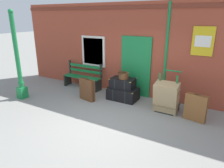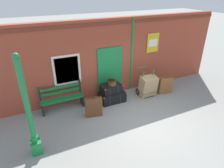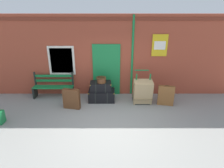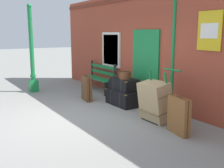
# 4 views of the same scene
# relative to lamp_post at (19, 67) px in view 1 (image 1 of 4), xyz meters

# --- Properties ---
(ground_plane) EXTENTS (60.00, 60.00, 0.00)m
(ground_plane) POSITION_rel_lamp_post_xyz_m (3.47, -0.20, -1.12)
(ground_plane) COLOR gray
(brick_facade) EXTENTS (10.40, 0.35, 3.20)m
(brick_facade) POSITION_rel_lamp_post_xyz_m (3.46, 2.39, 0.48)
(brick_facade) COLOR #9E422D
(brick_facade) RESTS_ON ground
(lamp_post) EXTENTS (0.28, 0.28, 2.96)m
(lamp_post) POSITION_rel_lamp_post_xyz_m (0.00, 0.00, 0.00)
(lamp_post) COLOR #197A3D
(lamp_post) RESTS_ON ground
(platform_bench) EXTENTS (1.60, 0.43, 1.01)m
(platform_bench) POSITION_rel_lamp_post_xyz_m (1.18, 1.95, -0.68)
(platform_bench) COLOR #197A3D
(platform_bench) RESTS_ON ground
(steamer_trunk_base) EXTENTS (1.01, 0.65, 0.43)m
(steamer_trunk_base) POSITION_rel_lamp_post_xyz_m (3.13, 1.62, -0.91)
(steamer_trunk_base) COLOR black
(steamer_trunk_base) RESTS_ON ground
(steamer_trunk_middle) EXTENTS (0.83, 0.59, 0.33)m
(steamer_trunk_middle) POSITION_rel_lamp_post_xyz_m (3.10, 1.65, -0.54)
(steamer_trunk_middle) COLOR black
(steamer_trunk_middle) RESTS_ON steamer_trunk_base
(round_hatbox) EXTENTS (0.37, 0.35, 0.21)m
(round_hatbox) POSITION_rel_lamp_post_xyz_m (3.13, 1.64, -0.26)
(round_hatbox) COLOR brown
(round_hatbox) RESTS_ON steamer_trunk_middle
(porters_trolley) EXTENTS (0.71, 0.68, 1.18)m
(porters_trolley) POSITION_rel_lamp_post_xyz_m (4.68, 1.55, -0.85)
(porters_trolley) COLOR black
(porters_trolley) RESTS_ON ground
(large_brown_trunk) EXTENTS (0.70, 0.57, 0.94)m
(large_brown_trunk) POSITION_rel_lamp_post_xyz_m (4.68, 1.37, -0.65)
(large_brown_trunk) COLOR tan
(large_brown_trunk) RESTS_ON ground
(suitcase_oxblood) EXTENTS (0.60, 0.27, 0.79)m
(suitcase_oxblood) POSITION_rel_lamp_post_xyz_m (5.53, 1.24, -0.75)
(suitcase_oxblood) COLOR brown
(suitcase_oxblood) RESTS_ON ground
(suitcase_tan) EXTENTS (0.62, 0.28, 0.77)m
(suitcase_tan) POSITION_rel_lamp_post_xyz_m (2.09, 0.97, -0.76)
(suitcase_tan) COLOR brown
(suitcase_tan) RESTS_ON ground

